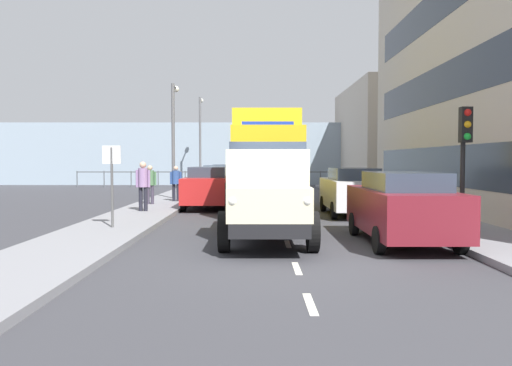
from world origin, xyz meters
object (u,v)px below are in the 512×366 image
(car_maroon_kerbside_near, at_px, (402,206))
(pedestrian_with_bag, at_px, (176,181))
(street_sign, at_px, (112,172))
(truck_vintage_cream, at_px, (267,194))
(lamp_post_promenade, at_px, (174,129))
(lamp_post_far, at_px, (200,133))
(car_black_oppositeside_2, at_px, (225,177))
(lorry_cargo_yellow, at_px, (266,158))
(car_silver_oppositeside_1, at_px, (219,181))
(car_red_oppositeside_0, at_px, (209,187))
(pedestrian_in_dark_coat, at_px, (150,181))
(car_white_kerbside_1, at_px, (352,191))
(pedestrian_couple_b, at_px, (143,182))
(traffic_light_near, at_px, (465,142))

(car_maroon_kerbside_near, xyz_separation_m, pedestrian_with_bag, (7.11, -10.85, 0.18))
(car_maroon_kerbside_near, distance_m, street_sign, 7.71)
(truck_vintage_cream, relative_size, lamp_post_promenade, 1.02)
(car_maroon_kerbside_near, height_order, lamp_post_far, lamp_post_far)
(car_black_oppositeside_2, bearing_deg, lamp_post_far, -66.81)
(lorry_cargo_yellow, distance_m, car_silver_oppositeside_1, 7.53)
(car_red_oppositeside_0, relative_size, pedestrian_in_dark_coat, 2.79)
(car_white_kerbside_1, xyz_separation_m, street_sign, (7.45, 4.52, 0.79))
(street_sign, bearing_deg, lorry_cargo_yellow, -125.19)
(car_maroon_kerbside_near, distance_m, car_black_oppositeside_2, 20.95)
(pedestrian_couple_b, bearing_deg, lorry_cargo_yellow, -159.88)
(car_maroon_kerbside_near, xyz_separation_m, pedestrian_couple_b, (7.60, -6.36, 0.32))
(car_white_kerbside_1, xyz_separation_m, pedestrian_couple_b, (7.60, -0.00, 0.32))
(truck_vintage_cream, bearing_deg, car_white_kerbside_1, -117.60)
(car_maroon_kerbside_near, relative_size, pedestrian_couple_b, 2.48)
(truck_vintage_cream, bearing_deg, lamp_post_promenade, -71.21)
(traffic_light_near, bearing_deg, car_white_kerbside_1, -71.54)
(car_maroon_kerbside_near, relative_size, car_black_oppositeside_2, 1.02)
(truck_vintage_cream, height_order, car_red_oppositeside_0, truck_vintage_cream)
(car_silver_oppositeside_1, relative_size, traffic_light_near, 1.24)
(car_red_oppositeside_0, distance_m, car_silver_oppositeside_1, 5.97)
(pedestrian_in_dark_coat, relative_size, lamp_post_promenade, 0.29)
(lorry_cargo_yellow, xyz_separation_m, car_black_oppositeside_2, (2.37, -12.21, -1.18))
(car_maroon_kerbside_near, height_order, street_sign, street_sign)
(lorry_cargo_yellow, bearing_deg, street_sign, 54.81)
(truck_vintage_cream, xyz_separation_m, lamp_post_far, (4.32, -24.86, 2.78))
(car_maroon_kerbside_near, distance_m, pedestrian_couple_b, 9.91)
(car_black_oppositeside_2, bearing_deg, car_maroon_kerbside_near, 105.13)
(lamp_post_promenade, bearing_deg, lorry_cargo_yellow, 132.68)
(car_maroon_kerbside_near, distance_m, pedestrian_with_bag, 12.97)
(lorry_cargo_yellow, bearing_deg, car_white_kerbside_1, 151.96)
(car_silver_oppositeside_1, distance_m, street_sign, 13.39)
(lamp_post_promenade, bearing_deg, traffic_light_near, 128.09)
(truck_vintage_cream, bearing_deg, car_red_oppositeside_0, -75.82)
(truck_vintage_cream, distance_m, lamp_post_far, 25.39)
(car_red_oppositeside_0, bearing_deg, street_sign, 74.72)
(car_black_oppositeside_2, bearing_deg, car_red_oppositeside_0, 90.00)
(lorry_cargo_yellow, distance_m, pedestrian_couple_b, 4.87)
(pedestrian_in_dark_coat, xyz_separation_m, traffic_light_near, (-9.79, 8.45, 1.37))
(pedestrian_couple_b, relative_size, pedestrian_with_bag, 1.13)
(pedestrian_with_bag, xyz_separation_m, street_sign, (0.34, 9.01, 0.61))
(traffic_light_near, bearing_deg, lamp_post_promenade, -51.91)
(lorry_cargo_yellow, bearing_deg, pedestrian_couple_b, 20.12)
(lamp_post_far, bearing_deg, car_silver_oppositeside_1, 101.71)
(car_white_kerbside_1, bearing_deg, pedestrian_in_dark_coat, -20.47)
(lamp_post_far, bearing_deg, pedestrian_with_bag, 91.73)
(pedestrian_with_bag, bearing_deg, car_black_oppositeside_2, -99.95)
(car_red_oppositeside_0, bearing_deg, car_maroon_kerbside_near, 121.02)
(pedestrian_in_dark_coat, bearing_deg, car_white_kerbside_1, 159.53)
(car_red_oppositeside_0, distance_m, pedestrian_with_bag, 2.41)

